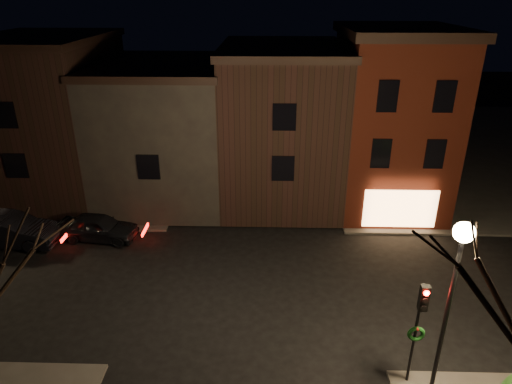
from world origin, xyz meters
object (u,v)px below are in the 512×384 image
traffic_signal (419,320)px  parked_car_b (10,230)px  street_lamp_near (457,266)px  parked_car_a (98,227)px

traffic_signal → parked_car_b: traffic_signal is taller
street_lamp_near → parked_car_b: (-19.09, 9.40, -4.33)m
street_lamp_near → traffic_signal: 2.49m
parked_car_a → parked_car_b: (-4.46, -0.73, 0.13)m
street_lamp_near → parked_car_a: street_lamp_near is taller
street_lamp_near → traffic_signal: street_lamp_near is taller
street_lamp_near → parked_car_b: bearing=153.8°
street_lamp_near → parked_car_a: (-14.63, 10.13, -4.46)m
traffic_signal → parked_car_b: size_ratio=0.79×
parked_car_a → street_lamp_near: bearing=-118.8°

